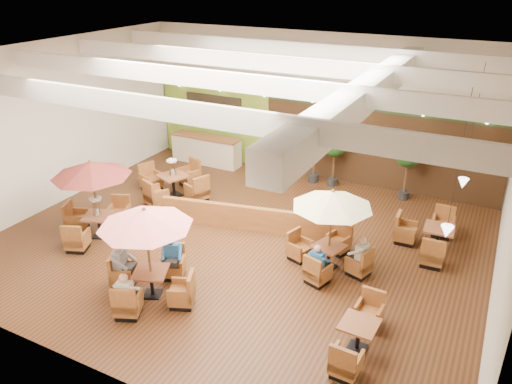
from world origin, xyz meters
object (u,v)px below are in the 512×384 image
Objects in this scene: booth_divider at (248,218)px; diner_4 at (360,251)px; table_0 at (91,182)px; table_5 at (428,237)px; topiary_1 at (335,147)px; service_counter at (206,150)px; diner_0 at (126,290)px; diner_3 at (318,259)px; table_4 at (358,336)px; topiary_0 at (315,138)px; table_1 at (147,236)px; table_2 at (331,215)px; table_3 at (174,184)px; diner_1 at (172,253)px; diner_2 at (122,260)px; topiary_2 at (408,157)px.

diner_4 is (3.85, -0.88, 0.34)m from booth_divider.
table_0 reaches higher than table_5.
topiary_1 is (5.15, 7.00, -0.29)m from table_0.
diner_0 is at bearing -68.32° from service_counter.
table_4 is at bearing -38.76° from diner_3.
table_4 is 2.58m from diner_3.
table_5 is 5.88m from topiary_0.
topiary_1 is at bearing 139.77° from table_5.
table_1 is 4.81m from table_2.
topiary_1 is at bearing 55.24° from table_1.
table_3 is (-3.04, 5.18, -1.27)m from table_1.
diner_3 is (3.53, 3.32, -0.01)m from diner_0.
topiary_1 is (0.77, 0.00, -0.23)m from topiary_0.
booth_divider is 8.02× the size of diner_3.
table_0 is 3.42× the size of diner_1.
table_1 reaches higher than service_counter.
diner_0 is (3.04, -6.09, 0.30)m from table_3.
diner_0 is at bearing 30.11° from diner_2.
table_1 is at bearing 74.94° from diner_0.
service_counter is 4.00× the size of diner_0.
table_4 is at bearing -41.88° from service_counter.
table_1 is 1.27× the size of topiary_1.
table_2 reaches higher than diner_0.
table_2 is (2.98, -0.88, 1.23)m from booth_divider.
diner_1 is at bearing 137.52° from diner_4.
topiary_0 is at bearing -124.83° from diner_1.
table_0 is at bearing -40.49° from diner_1.
diner_1 is (3.04, -4.27, 0.31)m from table_3.
diner_1 is 0.91× the size of diner_2.
table_2 is 0.84× the size of table_3.
table_0 is 3.12× the size of diner_2.
topiary_0 is at bearing 144.49° from table_5.
table_5 is (0.59, 5.12, 0.02)m from table_4.
diner_0 is (-0.55, -5.06, 0.34)m from booth_divider.
table_1 reaches higher than table_4.
table_0 is 8.25m from topiary_0.
diner_2 is at bearing -126.38° from table_2.
service_counter is at bearing 161.59° from table_2.
topiary_1 is at bearing 125.32° from table_2.
diner_4 is at bearing -64.12° from topiary_1.
topiary_2 is 2.57× the size of diner_2.
topiary_1 is (-1.77, 5.42, -0.11)m from table_2.
topiary_2 reaches higher than table_5.
booth_divider is (4.28, -4.34, -0.18)m from service_counter.
diner_3 is (-0.90, -6.28, -0.89)m from topiary_2.
diner_2 is 5.05m from diner_3.
table_0 is at bearing 174.60° from table_4.
diner_1 is at bearing -63.75° from service_counter.
diner_2 is at bearing 17.45° from diner_1.
topiary_1 reaches higher than diner_4.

